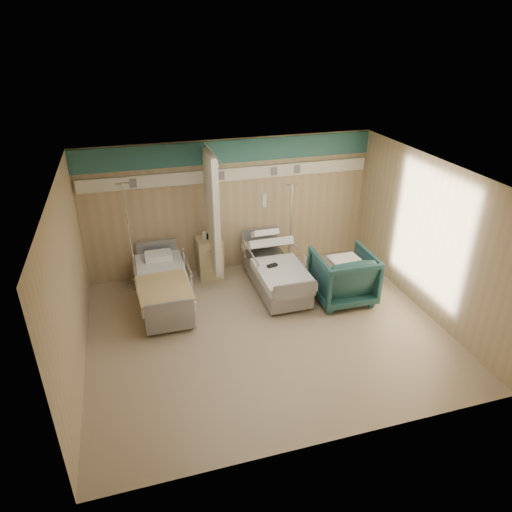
{
  "coord_description": "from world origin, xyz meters",
  "views": [
    {
      "loc": [
        -1.99,
        -6.2,
        4.77
      ],
      "look_at": [
        -0.01,
        0.6,
        1.17
      ],
      "focal_mm": 32.0,
      "sensor_mm": 36.0,
      "label": 1
    }
  ],
  "objects_px": {
    "bed_left": "(164,291)",
    "bedside_cabinet": "(210,258)",
    "iv_stand_left": "(134,268)",
    "iv_stand_right": "(290,251)",
    "visitor_armchair": "(343,276)",
    "bed_right": "(276,275)"
  },
  "relations": [
    {
      "from": "bedside_cabinet",
      "to": "iv_stand_right",
      "type": "xyz_separation_m",
      "value": [
        1.74,
        -0.09,
        -0.04
      ]
    },
    {
      "from": "bed_right",
      "to": "bed_left",
      "type": "height_order",
      "value": "same"
    },
    {
      "from": "bed_right",
      "to": "iv_stand_left",
      "type": "height_order",
      "value": "iv_stand_left"
    },
    {
      "from": "bed_right",
      "to": "bed_left",
      "type": "bearing_deg",
      "value": 180.0
    },
    {
      "from": "bed_left",
      "to": "iv_stand_left",
      "type": "bearing_deg",
      "value": 120.89
    },
    {
      "from": "visitor_armchair",
      "to": "iv_stand_left",
      "type": "bearing_deg",
      "value": -20.68
    },
    {
      "from": "iv_stand_right",
      "to": "bed_right",
      "type": "bearing_deg",
      "value": -126.09
    },
    {
      "from": "visitor_armchair",
      "to": "bed_right",
      "type": "bearing_deg",
      "value": -31.47
    },
    {
      "from": "bed_right",
      "to": "bedside_cabinet",
      "type": "height_order",
      "value": "bedside_cabinet"
    },
    {
      "from": "visitor_armchair",
      "to": "iv_stand_right",
      "type": "bearing_deg",
      "value": -69.99
    },
    {
      "from": "visitor_armchair",
      "to": "iv_stand_left",
      "type": "xyz_separation_m",
      "value": [
        -3.8,
        1.53,
        -0.04
      ]
    },
    {
      "from": "visitor_armchair",
      "to": "iv_stand_right",
      "type": "xyz_separation_m",
      "value": [
        -0.52,
        1.52,
        -0.11
      ]
    },
    {
      "from": "bed_right",
      "to": "iv_stand_right",
      "type": "relative_size",
      "value": 1.13
    },
    {
      "from": "bedside_cabinet",
      "to": "iv_stand_left",
      "type": "bearing_deg",
      "value": -176.99
    },
    {
      "from": "bed_left",
      "to": "visitor_armchair",
      "type": "bearing_deg",
      "value": -12.16
    },
    {
      "from": "iv_stand_left",
      "to": "bed_left",
      "type": "bearing_deg",
      "value": -59.11
    },
    {
      "from": "bed_left",
      "to": "iv_stand_left",
      "type": "xyz_separation_m",
      "value": [
        -0.49,
        0.82,
        0.14
      ]
    },
    {
      "from": "bedside_cabinet",
      "to": "iv_stand_right",
      "type": "bearing_deg",
      "value": -2.92
    },
    {
      "from": "visitor_armchair",
      "to": "iv_stand_right",
      "type": "distance_m",
      "value": 1.61
    },
    {
      "from": "iv_stand_right",
      "to": "bed_left",
      "type": "bearing_deg",
      "value": -163.79
    },
    {
      "from": "bed_left",
      "to": "bedside_cabinet",
      "type": "bearing_deg",
      "value": 40.6
    },
    {
      "from": "visitor_armchair",
      "to": "iv_stand_right",
      "type": "height_order",
      "value": "iv_stand_right"
    }
  ]
}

